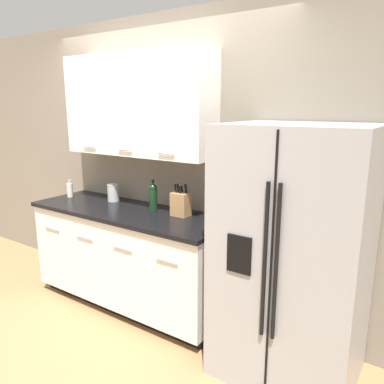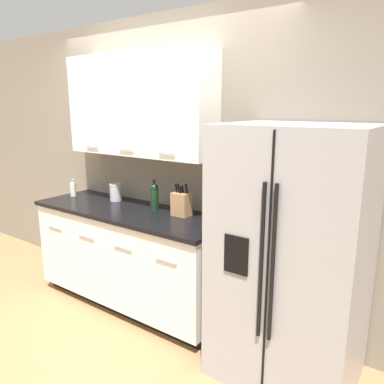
{
  "view_description": "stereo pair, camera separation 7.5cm",
  "coord_description": "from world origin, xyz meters",
  "px_view_note": "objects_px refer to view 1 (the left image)",
  "views": [
    {
      "loc": [
        2.15,
        -1.6,
        1.83
      ],
      "look_at": [
        0.57,
        0.75,
        1.17
      ],
      "focal_mm": 35.0,
      "sensor_mm": 36.0,
      "label": 1
    },
    {
      "loc": [
        2.21,
        -1.56,
        1.83
      ],
      "look_at": [
        0.57,
        0.75,
        1.17
      ],
      "focal_mm": 35.0,
      "sensor_mm": 36.0,
      "label": 2
    }
  ],
  "objects_px": {
    "steel_canister": "(113,193)",
    "soap_dispenser": "(70,190)",
    "knife_block": "(181,204)",
    "refrigerator": "(292,255)",
    "wine_bottle": "(153,196)"
  },
  "relations": [
    {
      "from": "steel_canister",
      "to": "soap_dispenser",
      "type": "bearing_deg",
      "value": -166.06
    },
    {
      "from": "knife_block",
      "to": "steel_canister",
      "type": "relative_size",
      "value": 1.5
    },
    {
      "from": "refrigerator",
      "to": "knife_block",
      "type": "distance_m",
      "value": 1.05
    },
    {
      "from": "refrigerator",
      "to": "knife_block",
      "type": "relative_size",
      "value": 6.25
    },
    {
      "from": "refrigerator",
      "to": "wine_bottle",
      "type": "height_order",
      "value": "refrigerator"
    },
    {
      "from": "refrigerator",
      "to": "soap_dispenser",
      "type": "distance_m",
      "value": 2.36
    },
    {
      "from": "knife_block",
      "to": "soap_dispenser",
      "type": "relative_size",
      "value": 1.53
    },
    {
      "from": "steel_canister",
      "to": "knife_block",
      "type": "bearing_deg",
      "value": -2.6
    },
    {
      "from": "knife_block",
      "to": "refrigerator",
      "type": "bearing_deg",
      "value": -9.33
    },
    {
      "from": "wine_bottle",
      "to": "soap_dispenser",
      "type": "bearing_deg",
      "value": -175.48
    },
    {
      "from": "soap_dispenser",
      "to": "refrigerator",
      "type": "bearing_deg",
      "value": -2.05
    },
    {
      "from": "soap_dispenser",
      "to": "knife_block",
      "type": "bearing_deg",
      "value": 3.66
    },
    {
      "from": "soap_dispenser",
      "to": "steel_canister",
      "type": "bearing_deg",
      "value": 13.94
    },
    {
      "from": "refrigerator",
      "to": "knife_block",
      "type": "xyz_separation_m",
      "value": [
        -1.03,
        0.17,
        0.16
      ]
    },
    {
      "from": "wine_bottle",
      "to": "steel_canister",
      "type": "height_order",
      "value": "wine_bottle"
    }
  ]
}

